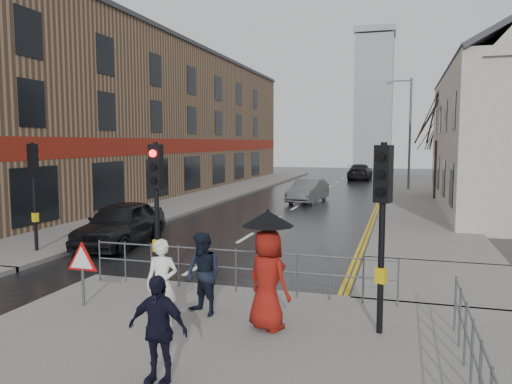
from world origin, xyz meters
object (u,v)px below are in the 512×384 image
Objects in this scene: car_mid at (308,191)px; pedestrian_a at (162,284)px; pedestrian_b at (203,274)px; pedestrian_d at (158,329)px; car_parked at (121,224)px; pedestrian_with_umbrella at (268,267)px.

pedestrian_a is at bearing -79.14° from car_mid.
pedestrian_d is (0.46, -2.80, -0.04)m from pedestrian_b.
pedestrian_a is 20.95m from car_mid.
pedestrian_a is at bearing -58.19° from car_parked.
pedestrian_a is 8.48m from car_parked.
pedestrian_b is (0.46, 0.85, -0.00)m from pedestrian_a.
car_parked is at bearing -97.73° from car_mid.
car_parked is 14.63m from car_mid.
pedestrian_a is 0.40× the size of car_mid.
pedestrian_a is at bearing 117.98° from pedestrian_d.
pedestrian_b is at bearing -77.70° from car_mid.
car_parked is 1.08× the size of car_mid.
pedestrian_with_umbrella reaches higher than pedestrian_b.
car_mid is (-3.01, 20.44, -0.62)m from pedestrian_with_umbrella.
car_parked reaches higher than car_mid.
pedestrian_with_umbrella is at bearing -73.86° from car_mid.
pedestrian_with_umbrella is 0.49× the size of car_parked.
pedestrian_b is 2.84m from pedestrian_d.
pedestrian_a is 0.37× the size of car_parked.
car_mid is at bearing 97.75° from pedestrian_d.
car_mid is (-1.59, 20.06, -0.28)m from pedestrian_b.
pedestrian_with_umbrella is 9.40m from car_parked.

